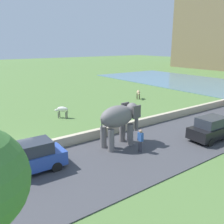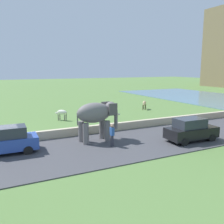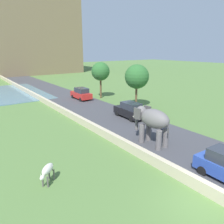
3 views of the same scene
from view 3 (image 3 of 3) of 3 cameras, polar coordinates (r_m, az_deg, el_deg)
ground_plane at (r=12.50m, az=21.51°, el=-21.95°), size 220.00×220.00×0.00m
road_surface at (r=29.39m, az=-6.51°, el=1.33°), size 7.00×120.00×0.06m
barrier_wall at (r=25.96m, az=-11.68°, el=-0.16°), size 0.40×110.00×0.71m
elephant at (r=17.61m, az=10.34°, el=-2.17°), size 1.57×3.51×2.99m
person_beside_elephant at (r=19.47m, az=12.83°, el=-4.15°), size 0.36×0.22×1.63m
car_red at (r=33.79m, az=-7.98°, el=4.73°), size 1.80×4.00×1.80m
car_black at (r=24.46m, az=4.74°, el=0.45°), size 1.90×4.06×1.80m
cow_white at (r=13.40m, az=-16.42°, el=-14.34°), size 1.24×1.19×1.15m
tree_near at (r=34.08m, az=-2.99°, el=10.44°), size 2.80×2.80×5.55m
tree_mid at (r=28.38m, az=6.45°, el=9.07°), size 3.08×3.08×5.61m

